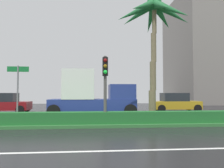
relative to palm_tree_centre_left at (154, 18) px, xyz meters
name	(u,v)px	position (x,y,z in m)	size (l,w,h in m)	color
ground_plane	(55,122)	(-5.98, 1.12, -6.30)	(90.00, 42.00, 0.10)	black
near_lane_divider_stripe	(9,153)	(-5.98, -5.88, -6.24)	(81.00, 0.14, 0.01)	white
median_strip	(52,122)	(-5.98, 0.12, -6.17)	(85.50, 4.00, 0.15)	#2D6B33
median_hedge	(46,118)	(-5.98, -1.28, -5.80)	(76.50, 0.70, 0.60)	#1E6028
palm_tree_centre_left	(154,18)	(0.00, 0.00, 0.00)	(4.60, 4.53, 7.41)	brown
traffic_signal_median_right	(105,77)	(-3.00, -1.34, -3.69)	(0.28, 0.43, 3.50)	#4C4C47
street_name_sign	(18,86)	(-7.54, -0.88, -4.17)	(1.10, 0.08, 3.00)	slate
car_in_traffic_second	(4,103)	(-11.43, 6.85, -5.42)	(4.30, 2.02, 1.72)	maroon
box_truck_lead	(92,95)	(-3.75, 3.90, -4.70)	(6.40, 2.64, 3.46)	navy
car_in_traffic_third	(175,103)	(3.96, 6.83, -5.42)	(4.30, 2.02, 1.72)	#B28C1E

